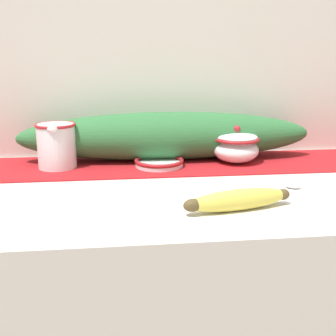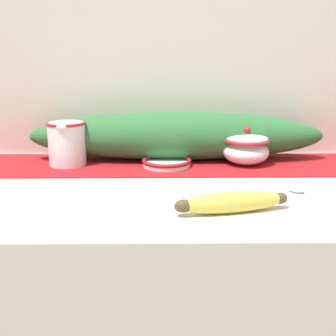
{
  "view_description": "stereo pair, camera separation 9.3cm",
  "coord_description": "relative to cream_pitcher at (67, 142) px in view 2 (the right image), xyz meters",
  "views": [
    {
      "loc": [
        -0.13,
        -0.93,
        1.17
      ],
      "look_at": [
        -0.03,
        -0.04,
        0.93
      ],
      "focal_mm": 45.0,
      "sensor_mm": 36.0,
      "label": 1
    },
    {
      "loc": [
        -0.04,
        -0.93,
        1.17
      ],
      "look_at": [
        -0.03,
        -0.04,
        0.93
      ],
      "focal_mm": 45.0,
      "sensor_mm": 36.0,
      "label": 2
    }
  ],
  "objects": [
    {
      "name": "small_dish",
      "position": [
        0.27,
        -0.02,
        -0.05
      ],
      "size": [
        0.13,
        0.13,
        0.02
      ],
      "color": "white",
      "rests_on": "countertop"
    },
    {
      "name": "back_wall",
      "position": [
        0.3,
        0.15,
        0.25
      ],
      "size": [
        2.15,
        0.04,
        2.4
      ],
      "primitive_type": "cube",
      "color": "silver",
      "rests_on": "ground_plane"
    },
    {
      "name": "cream_pitcher",
      "position": [
        0.0,
        0.0,
        0.0
      ],
      "size": [
        0.11,
        0.12,
        0.12
      ],
      "color": "white",
      "rests_on": "countertop"
    },
    {
      "name": "spoon",
      "position": [
        0.54,
        -0.23,
        -0.06
      ],
      "size": [
        0.16,
        0.1,
        0.01
      ],
      "rotation": [
        0.0,
        0.0,
        -0.52
      ],
      "color": "silver",
      "rests_on": "countertop"
    },
    {
      "name": "table_runner",
      "position": [
        0.3,
        -0.0,
        -0.06
      ],
      "size": [
        1.24,
        0.25,
        0.0
      ],
      "primitive_type": "cube",
      "color": "#A8191E",
      "rests_on": "countertop"
    },
    {
      "name": "sugar_bowl",
      "position": [
        0.48,
        -0.0,
        -0.02
      ],
      "size": [
        0.13,
        0.13,
        0.1
      ],
      "color": "white",
      "rests_on": "countertop"
    },
    {
      "name": "poinsettia_garland",
      "position": [
        0.3,
        0.05,
        0.01
      ],
      "size": [
        0.83,
        0.15,
        0.14
      ],
      "color": "#2D6B38",
      "rests_on": "countertop"
    },
    {
      "name": "banana",
      "position": [
        0.39,
        -0.36,
        -0.05
      ],
      "size": [
        0.23,
        0.09,
        0.04
      ],
      "rotation": [
        0.0,
        0.0,
        0.21
      ],
      "color": "#DBCC4C",
      "rests_on": "countertop"
    }
  ]
}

